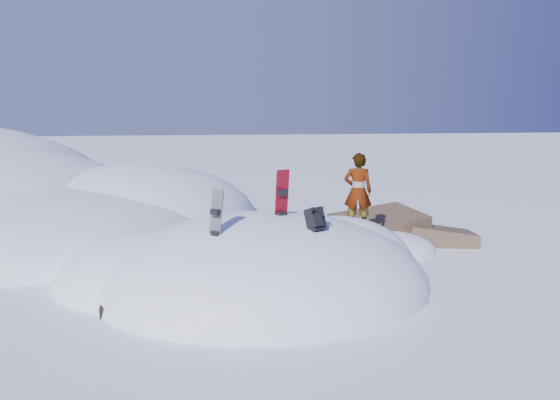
{
  "coord_description": "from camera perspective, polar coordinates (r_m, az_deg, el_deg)",
  "views": [
    {
      "loc": [
        -1.12,
        -10.97,
        3.74
      ],
      "look_at": [
        0.4,
        0.3,
        1.77
      ],
      "focal_mm": 35.0,
      "sensor_mm": 36.0,
      "label": 1
    }
  ],
  "objects": [
    {
      "name": "snow_mound",
      "position": [
        11.86,
        -2.74,
        -8.55
      ],
      "size": [
        8.0,
        6.0,
        3.0
      ],
      "color": "white",
      "rests_on": "ground"
    },
    {
      "name": "snowboard_dark",
      "position": [
        10.31,
        -6.78,
        -2.64
      ],
      "size": [
        0.37,
        0.37,
        1.38
      ],
      "rotation": [
        0.0,
        0.0,
        -0.69
      ],
      "color": "black",
      "rests_on": "snow_mound"
    },
    {
      "name": "snowboard_red",
      "position": [
        11.39,
        0.15,
        -0.64
      ],
      "size": [
        0.34,
        0.3,
        1.58
      ],
      "rotation": [
        0.0,
        0.0,
        0.43
      ],
      "color": "red",
      "rests_on": "snow_mound"
    },
    {
      "name": "ground",
      "position": [
        11.65,
        -1.78,
        -8.89
      ],
      "size": [
        120.0,
        120.0,
        0.0
      ],
      "primitive_type": "plane",
      "color": "white",
      "rests_on": "ground"
    },
    {
      "name": "person",
      "position": [
        12.69,
        8.14,
        0.92
      ],
      "size": [
        0.74,
        0.58,
        1.78
      ],
      "primitive_type": "imported",
      "rotation": [
        0.0,
        0.0,
        2.88
      ],
      "color": "slate",
      "rests_on": "snow_mound"
    },
    {
      "name": "rock_outcrop",
      "position": [
        15.26,
        11.08,
        -4.48
      ],
      "size": [
        4.68,
        4.41,
        1.68
      ],
      "color": "brown",
      "rests_on": "ground"
    },
    {
      "name": "backpack",
      "position": [
        10.56,
        3.74,
        -2.04
      ],
      "size": [
        0.46,
        0.51,
        0.54
      ],
      "rotation": [
        0.0,
        0.0,
        0.54
      ],
      "color": "black",
      "rests_on": "snow_mound"
    },
    {
      "name": "gear_pile",
      "position": [
        10.55,
        -15.86,
        -10.58
      ],
      "size": [
        0.96,
        0.73,
        0.26
      ],
      "rotation": [
        0.0,
        0.0,
        0.07
      ],
      "color": "black",
      "rests_on": "ground"
    }
  ]
}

